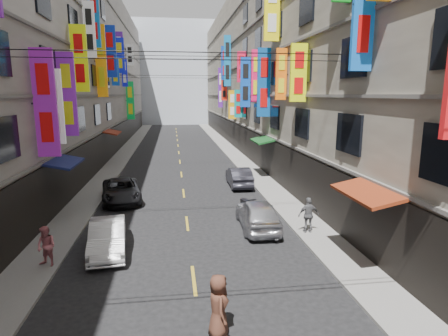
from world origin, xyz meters
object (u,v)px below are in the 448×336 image
object	(u,v)px
scooter_far_right	(247,208)
car_left_far	(121,191)
pedestrian_lfar	(46,246)
pedestrian_crossing	(218,306)
pedestrian_rfar	(309,215)
car_left_mid	(108,237)
car_right_far	(239,177)
car_right_mid	(258,214)

from	to	relation	value
scooter_far_right	car_left_far	size ratio (longest dim) A/B	0.37
pedestrian_lfar	pedestrian_crossing	xyz separation A→B (m)	(5.89, -4.87, 0.00)
scooter_far_right	pedestrian_rfar	world-z (taller)	pedestrian_rfar
pedestrian_crossing	car_left_mid	bearing A→B (deg)	28.08
car_right_far	pedestrian_lfar	distance (m)	15.11
pedestrian_lfar	pedestrian_crossing	world-z (taller)	pedestrian_crossing
scooter_far_right	car_left_mid	world-z (taller)	car_left_mid
pedestrian_lfar	pedestrian_rfar	size ratio (longest dim) A/B	0.92
car_right_far	pedestrian_rfar	distance (m)	9.92
car_right_far	pedestrian_rfar	size ratio (longest dim) A/B	2.49
scooter_far_right	pedestrian_lfar	size ratio (longest dim) A/B	1.15
scooter_far_right	car_left_far	xyz separation A→B (m)	(-7.10, 3.87, 0.23)
car_right_mid	pedestrian_lfar	world-z (taller)	pedestrian_lfar
car_right_far	pedestrian_rfar	world-z (taller)	pedestrian_rfar
pedestrian_crossing	car_right_mid	bearing A→B (deg)	-24.24
scooter_far_right	car_right_far	size ratio (longest dim) A/B	0.42
car_left_mid	car_right_mid	size ratio (longest dim) A/B	0.93
car_right_mid	car_right_far	world-z (taller)	car_right_mid
car_right_far	pedestrian_rfar	bearing A→B (deg)	99.78
car_right_mid	pedestrian_lfar	size ratio (longest dim) A/B	2.82
car_left_far	pedestrian_lfar	world-z (taller)	pedestrian_lfar
car_left_mid	car_left_far	distance (m)	7.75
car_right_mid	pedestrian_crossing	xyz separation A→B (m)	(-2.91, -8.04, 0.15)
car_right_mid	pedestrian_crossing	bearing A→B (deg)	71.80
car_left_far	car_left_mid	bearing A→B (deg)	-95.92
car_right_mid	pedestrian_rfar	world-z (taller)	pedestrian_rfar
pedestrian_lfar	pedestrian_rfar	bearing A→B (deg)	35.14
car_left_mid	pedestrian_lfar	bearing A→B (deg)	-154.63
car_left_mid	pedestrian_rfar	xyz separation A→B (m)	(8.96, 0.78, 0.30)
car_left_mid	pedestrian_lfar	distance (m)	2.37
car_right_mid	car_left_far	bearing A→B (deg)	-37.09
car_right_mid	scooter_far_right	bearing A→B (deg)	-84.02
scooter_far_right	car_right_mid	bearing A→B (deg)	78.25
scooter_far_right	pedestrian_lfar	distance (m)	10.07
scooter_far_right	pedestrian_crossing	size ratio (longest dim) A/B	0.99
car_left_far	pedestrian_rfar	size ratio (longest dim) A/B	2.88
car_right_far	car_left_far	bearing A→B (deg)	20.57
scooter_far_right	car_right_far	bearing A→B (deg)	-112.38
car_left_mid	pedestrian_crossing	world-z (taller)	pedestrian_crossing
pedestrian_rfar	scooter_far_right	bearing A→B (deg)	-53.39
car_left_far	pedestrian_rfar	bearing A→B (deg)	-45.69
car_left_far	car_right_mid	world-z (taller)	car_right_mid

